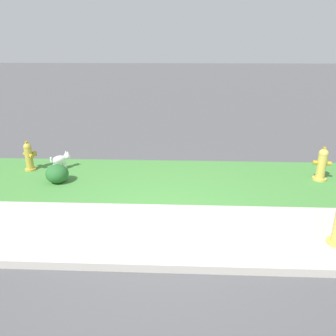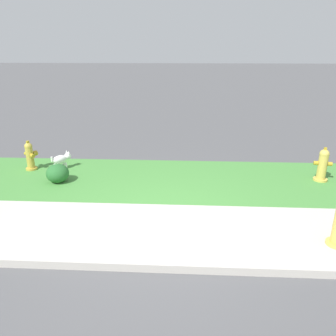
{
  "view_description": "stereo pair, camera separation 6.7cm",
  "coord_description": "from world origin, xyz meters",
  "px_view_note": "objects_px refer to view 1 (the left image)",
  "views": [
    {
      "loc": [
        0.27,
        -4.6,
        2.78
      ],
      "look_at": [
        -0.01,
        1.84,
        0.4
      ],
      "focal_mm": 35.0,
      "sensor_mm": 36.0,
      "label": 1
    },
    {
      "loc": [
        0.34,
        -4.6,
        2.78
      ],
      "look_at": [
        -0.01,
        1.84,
        0.4
      ],
      "focal_mm": 35.0,
      "sensor_mm": 36.0,
      "label": 2
    }
  ],
  "objects_px": {
    "small_white_dog": "(61,160)",
    "shrub_bush_mid_verge": "(57,174)",
    "fire_hydrant_mid_block": "(322,164)",
    "fire_hydrant_at_driveway": "(29,156)"
  },
  "relations": [
    {
      "from": "small_white_dog",
      "to": "shrub_bush_mid_verge",
      "type": "distance_m",
      "value": 0.85
    },
    {
      "from": "fire_hydrant_mid_block",
      "to": "shrub_bush_mid_verge",
      "type": "relative_size",
      "value": 1.58
    },
    {
      "from": "fire_hydrant_at_driveway",
      "to": "fire_hydrant_mid_block",
      "type": "distance_m",
      "value": 6.72
    },
    {
      "from": "fire_hydrant_at_driveway",
      "to": "shrub_bush_mid_verge",
      "type": "relative_size",
      "value": 1.48
    },
    {
      "from": "shrub_bush_mid_verge",
      "to": "small_white_dog",
      "type": "bearing_deg",
      "value": 104.34
    },
    {
      "from": "small_white_dog",
      "to": "fire_hydrant_at_driveway",
      "type": "bearing_deg",
      "value": 135.35
    },
    {
      "from": "small_white_dog",
      "to": "shrub_bush_mid_verge",
      "type": "relative_size",
      "value": 0.93
    },
    {
      "from": "fire_hydrant_at_driveway",
      "to": "shrub_bush_mid_verge",
      "type": "xyz_separation_m",
      "value": [
        0.94,
        -0.74,
        -0.14
      ]
    },
    {
      "from": "fire_hydrant_mid_block",
      "to": "small_white_dog",
      "type": "xyz_separation_m",
      "value": [
        -5.98,
        0.41,
        -0.12
      ]
    },
    {
      "from": "fire_hydrant_at_driveway",
      "to": "small_white_dog",
      "type": "height_order",
      "value": "fire_hydrant_at_driveway"
    }
  ]
}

